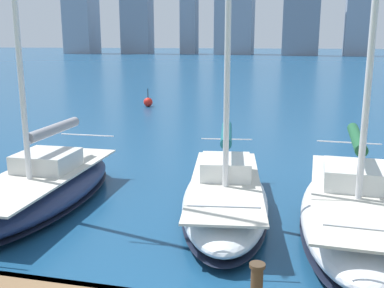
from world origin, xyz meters
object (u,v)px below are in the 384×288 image
sailboat_teal (225,193)px  sailboat_grey (41,185)px  sailboat_forest (355,208)px  mooring_post (257,288)px  channel_buoy (148,102)px

sailboat_teal → sailboat_grey: sailboat_grey is taller
sailboat_teal → sailboat_forest: bearing=170.4°
sailboat_grey → mooring_post: 8.69m
sailboat_teal → mooring_post: (-1.44, 5.79, 0.45)m
sailboat_grey → mooring_post: (-7.02, 5.10, 0.42)m
mooring_post → channel_buoy: 28.31m
sailboat_grey → sailboat_teal: bearing=-173.0°
sailboat_forest → sailboat_grey: 9.12m
sailboat_teal → channel_buoy: (9.32, -20.39, -0.27)m
channel_buoy → sailboat_grey: bearing=100.0°
sailboat_teal → channel_buoy: bearing=-65.4°
sailboat_teal → mooring_post: size_ratio=11.93×
sailboat_teal → sailboat_grey: (5.58, 0.69, 0.02)m
mooring_post → channel_buoy: mooring_post is taller
sailboat_teal → sailboat_grey: bearing=7.0°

